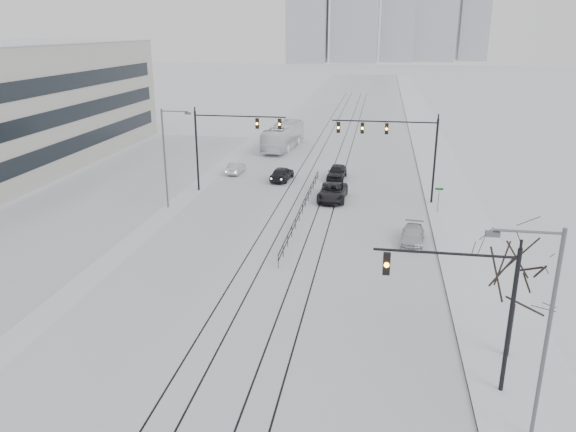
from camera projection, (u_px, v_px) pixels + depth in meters
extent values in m
cube|color=silver|center=(332.00, 147.00, 77.79)|extent=(22.00, 260.00, 0.02)
cube|color=silver|center=(432.00, 150.00, 75.68)|extent=(5.00, 260.00, 0.16)
cube|color=gray|center=(414.00, 149.00, 76.07)|extent=(0.10, 260.00, 0.12)
cube|color=silver|center=(116.00, 189.00, 57.49)|extent=(14.00, 60.00, 0.03)
cube|color=black|center=(291.00, 183.00, 59.48)|extent=(0.10, 180.00, 0.01)
cube|color=black|center=(304.00, 184.00, 59.26)|extent=(0.10, 180.00, 0.01)
cube|color=black|center=(327.00, 185.00, 58.89)|extent=(0.10, 180.00, 0.01)
cube|color=black|center=(340.00, 186.00, 58.67)|extent=(0.10, 180.00, 0.01)
cube|color=black|center=(35.00, 119.00, 56.51)|extent=(0.08, 58.00, 12.00)
cube|color=#A7ABB7|center=(308.00, 2.00, 260.80)|extent=(18.00, 18.00, 55.00)
cube|color=#A7ABB7|center=(398.00, 10.00, 270.38)|extent=(16.00, 16.00, 48.00)
cube|color=#A7ABB7|center=(474.00, 19.00, 280.75)|extent=(14.00, 14.00, 40.00)
cylinder|color=black|center=(510.00, 324.00, 24.25)|extent=(0.20, 0.20, 7.00)
cylinder|color=black|center=(445.00, 253.00, 23.73)|extent=(6.00, 0.12, 0.12)
cube|color=black|center=(387.00, 264.00, 24.30)|extent=(0.32, 0.24, 1.00)
sphere|color=orange|center=(387.00, 265.00, 24.17)|extent=(0.22, 0.22, 0.22)
cylinder|color=black|center=(435.00, 162.00, 51.36)|extent=(0.20, 0.20, 8.00)
cylinder|color=black|center=(384.00, 122.00, 50.95)|extent=(9.50, 0.12, 0.12)
cube|color=black|center=(338.00, 127.00, 51.80)|extent=(0.32, 0.24, 1.00)
sphere|color=orange|center=(338.00, 128.00, 51.66)|extent=(0.22, 0.22, 0.22)
cube|color=black|center=(362.00, 128.00, 51.46)|extent=(0.32, 0.24, 1.00)
sphere|color=orange|center=(362.00, 128.00, 51.32)|extent=(0.22, 0.22, 0.22)
cube|color=black|center=(387.00, 129.00, 51.12)|extent=(0.32, 0.24, 1.00)
sphere|color=orange|center=(387.00, 129.00, 50.98)|extent=(0.22, 0.22, 0.22)
cylinder|color=black|center=(197.00, 151.00, 55.85)|extent=(0.20, 0.20, 8.00)
cylinder|color=black|center=(240.00, 116.00, 54.01)|extent=(9.00, 0.12, 0.12)
cube|color=black|center=(280.00, 124.00, 53.61)|extent=(0.32, 0.24, 1.00)
sphere|color=orange|center=(279.00, 124.00, 53.48)|extent=(0.22, 0.22, 0.22)
cube|color=black|center=(257.00, 123.00, 53.95)|extent=(0.32, 0.24, 1.00)
sphere|color=orange|center=(257.00, 124.00, 53.82)|extent=(0.22, 0.22, 0.22)
cylinder|color=#595B60|center=(546.00, 341.00, 21.03)|extent=(0.16, 0.16, 9.00)
cylinder|color=#595B60|center=(528.00, 232.00, 19.85)|extent=(2.40, 0.10, 0.10)
cube|color=#595B60|center=(493.00, 234.00, 20.08)|extent=(0.50, 0.25, 0.18)
cylinder|color=#595B60|center=(165.00, 159.00, 50.23)|extent=(0.16, 0.16, 9.00)
cylinder|color=#595B60|center=(174.00, 111.00, 48.68)|extent=(2.40, 0.10, 0.10)
cube|color=#595B60|center=(188.00, 113.00, 48.54)|extent=(0.50, 0.25, 0.18)
cylinder|color=black|center=(509.00, 331.00, 27.57)|extent=(0.26, 0.26, 3.00)
cylinder|color=black|center=(515.00, 290.00, 26.85)|extent=(0.18, 0.18, 2.50)
cube|color=black|center=(303.00, 204.00, 49.43)|extent=(0.06, 24.00, 0.06)
cube|color=black|center=(302.00, 208.00, 49.55)|extent=(0.06, 24.00, 0.06)
cylinder|color=#595B60|center=(438.00, 201.00, 49.39)|extent=(0.06, 0.06, 2.40)
cube|color=#0C4C19|center=(439.00, 189.00, 49.04)|extent=(0.70, 0.04, 0.18)
imported|color=black|center=(282.00, 174.00, 60.47)|extent=(2.27, 4.62, 1.52)
imported|color=#AFB2B7|center=(236.00, 168.00, 63.43)|extent=(1.44, 3.86, 1.26)
imported|color=black|center=(333.00, 192.00, 53.59)|extent=(2.70, 5.59, 1.53)
imported|color=silver|center=(413.00, 236.00, 42.84)|extent=(2.12, 4.35, 1.22)
imported|color=black|center=(337.00, 172.00, 61.03)|extent=(2.11, 4.68, 1.56)
imported|color=white|center=(283.00, 137.00, 76.26)|extent=(4.11, 12.24, 3.34)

